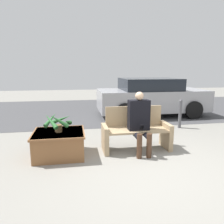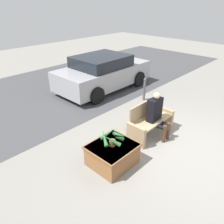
% 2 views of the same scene
% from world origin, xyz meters
% --- Properties ---
extents(ground_plane, '(30.00, 30.00, 0.00)m').
position_xyz_m(ground_plane, '(0.00, 0.00, 0.00)').
color(ground_plane, gray).
extents(road_surface, '(20.00, 6.00, 0.01)m').
position_xyz_m(road_surface, '(0.00, 5.76, 0.00)').
color(road_surface, '#424244').
rests_on(road_surface, ground_plane).
extents(bench, '(1.43, 0.55, 0.90)m').
position_xyz_m(bench, '(-0.00, 1.01, 0.40)').
color(bench, tan).
rests_on(bench, ground_plane).
extents(person_seated, '(0.43, 0.58, 1.25)m').
position_xyz_m(person_seated, '(0.02, 0.83, 0.68)').
color(person_seated, black).
rests_on(person_seated, ground_plane).
extents(planter_box, '(0.99, 0.90, 0.49)m').
position_xyz_m(planter_box, '(-1.60, 0.89, 0.27)').
color(planter_box, brown).
rests_on(planter_box, ground_plane).
extents(potted_plant, '(0.55, 0.56, 0.41)m').
position_xyz_m(potted_plant, '(-1.60, 0.89, 0.70)').
color(potted_plant, brown).
rests_on(potted_plant, planter_box).
extents(parked_car, '(3.92, 1.98, 1.37)m').
position_xyz_m(parked_car, '(1.54, 4.37, 0.68)').
color(parked_car, '#99999E').
rests_on(parked_car, ground_plane).
extents(bollard_post, '(0.10, 0.10, 0.84)m').
position_xyz_m(bollard_post, '(1.74, 2.45, 0.44)').
color(bollard_post, '#4C4C51').
rests_on(bollard_post, ground_plane).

